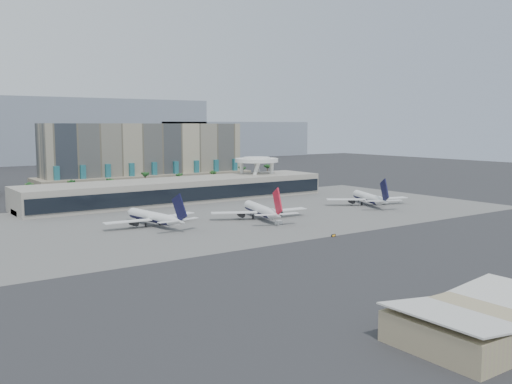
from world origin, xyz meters
TOP-DOWN VIEW (x-y plane):
  - ground at (0.00, 0.00)m, footprint 900.00×900.00m
  - apron_pad at (0.00, 55.00)m, footprint 260.00×130.00m
  - mountain_ridge at (27.88, 470.00)m, footprint 680.00×60.00m
  - hotel at (10.00, 174.41)m, footprint 140.00×30.00m
  - terminal at (0.00, 109.84)m, footprint 170.00×32.50m
  - saucer_structure at (55.00, 116.00)m, footprint 26.00×26.00m
  - palm_row at (7.00, 145.00)m, footprint 157.80×2.80m
  - hangar_left at (-45.00, -102.00)m, footprint 36.65×22.60m
  - airliner_left at (-44.59, 47.98)m, footprint 42.08×43.57m
  - airliner_centre at (1.76, 37.28)m, footprint 43.35×44.95m
  - airliner_right at (71.83, 40.09)m, footprint 41.24×42.47m
  - service_vehicle_a at (-36.10, 45.85)m, footprint 4.52×3.16m
  - service_vehicle_b at (-0.28, 22.04)m, footprint 3.50×2.74m
  - taxiway_sign at (0.14, -10.73)m, footprint 2.07×0.41m

SIDE VIEW (x-z plane):
  - ground at x=0.00m, z-range 0.00..0.00m
  - apron_pad at x=0.00m, z-range 0.00..0.06m
  - taxiway_sign at x=0.14m, z-range 0.00..0.93m
  - service_vehicle_b at x=-0.28m, z-range 0.00..1.58m
  - service_vehicle_a at x=-36.10m, z-range 0.00..2.01m
  - hangar_left at x=-45.00m, z-range -0.58..6.98m
  - airliner_left at x=-44.59m, z-range -3.74..11.35m
  - airliner_right at x=71.83m, z-range -3.88..11.78m
  - airliner_centre at x=1.76m, z-range -3.94..11.95m
  - terminal at x=0.00m, z-range -0.73..13.77m
  - palm_row at x=7.00m, z-range 3.95..17.05m
  - hotel at x=10.00m, z-range -4.19..37.81m
  - saucer_structure at x=55.00m, z-range 7.51..29.40m
  - mountain_ridge at x=27.88m, z-range -5.11..64.89m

